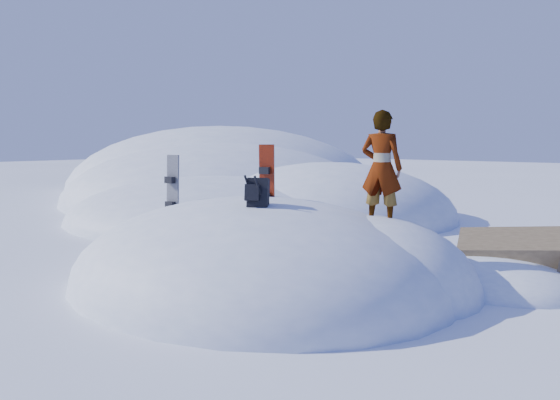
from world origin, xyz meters
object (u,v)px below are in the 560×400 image
Objects in this scene: snowboard_red at (266,187)px; backpack at (257,193)px; person at (381,168)px; snowboard_dark at (172,195)px.

snowboard_red reaches higher than backpack.
snowboard_red is 0.82× the size of person.
snowboard_red is at bearing 4.61° from person.
snowboard_dark is 0.82× the size of person.
person reaches higher than snowboard_dark.
person reaches higher than backpack.
snowboard_red is 2.11m from person.
snowboard_dark is 3.89m from person.
backpack is at bearing -73.50° from snowboard_red.
snowboard_dark is at bearing 145.29° from backpack.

